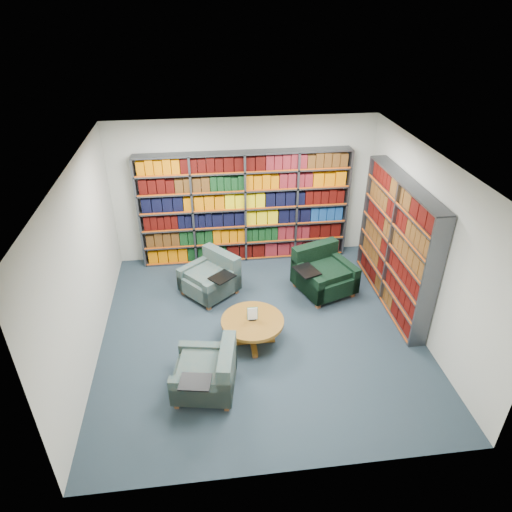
{
  "coord_description": "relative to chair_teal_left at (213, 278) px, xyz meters",
  "views": [
    {
      "loc": [
        -0.78,
        -5.66,
        4.78
      ],
      "look_at": [
        0.0,
        0.6,
        1.05
      ],
      "focal_mm": 32.0,
      "sensor_mm": 36.0,
      "label": 1
    }
  ],
  "objects": [
    {
      "name": "bookshelf_right",
      "position": [
        3.05,
        -0.6,
        0.8
      ],
      "size": [
        0.28,
        2.5,
        2.2
      ],
      "color": "#47494F",
      "rests_on": "ground"
    },
    {
      "name": "chair_teal_left",
      "position": [
        0.0,
        0.0,
        0.0
      ],
      "size": [
        1.15,
        1.15,
        0.74
      ],
      "color": "#052D3D",
      "rests_on": "ground"
    },
    {
      "name": "coffee_table",
      "position": [
        0.55,
        -1.47,
        0.06
      ],
      "size": [
        0.96,
        0.96,
        0.67
      ],
      "color": "brown",
      "rests_on": "ground"
    },
    {
      "name": "room_shell",
      "position": [
        0.71,
        -1.2,
        1.1
      ],
      "size": [
        5.02,
        5.02,
        2.82
      ],
      "color": "#19282F",
      "rests_on": "ground"
    },
    {
      "name": "bookshelf_back",
      "position": [
        0.71,
        1.14,
        0.8
      ],
      "size": [
        4.0,
        0.28,
        2.2
      ],
      "color": "#47494F",
      "rests_on": "ground"
    },
    {
      "name": "chair_green_right",
      "position": [
        1.96,
        -0.16,
        0.03
      ],
      "size": [
        1.19,
        1.15,
        0.81
      ],
      "color": "black",
      "rests_on": "ground"
    },
    {
      "name": "chair_teal_front",
      "position": [
        -0.13,
        -2.35,
        -0.0
      ],
      "size": [
        0.93,
        1.02,
        0.73
      ],
      "color": "#052D3D",
      "rests_on": "ground"
    }
  ]
}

